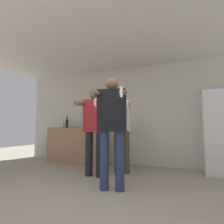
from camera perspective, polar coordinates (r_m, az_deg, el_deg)
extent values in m
plane|color=gray|center=(2.15, -10.45, -30.65)|extent=(14.00, 14.00, 0.00)
cube|color=beige|center=(4.59, 8.99, -0.88)|extent=(7.00, 0.06, 2.55)
cube|color=silver|center=(3.61, 3.17, 21.93)|extent=(7.00, 3.30, 0.05)
cube|color=white|center=(4.20, 32.62, -5.62)|extent=(0.76, 0.60, 1.68)
cube|color=#997551|center=(4.95, -11.28, -10.53)|extent=(1.58, 0.60, 0.93)
cube|color=brown|center=(4.93, -11.18, -5.07)|extent=(1.61, 0.63, 0.01)
cylinder|color=black|center=(5.04, -14.52, -3.65)|extent=(0.07, 0.07, 0.23)
cylinder|color=black|center=(5.05, -14.47, -1.80)|extent=(0.03, 0.03, 0.09)
sphere|color=silver|center=(5.05, -14.46, -1.27)|extent=(0.03, 0.03, 0.03)
cylinder|color=silver|center=(5.12, -15.74, -3.98)|extent=(0.07, 0.07, 0.17)
cylinder|color=silver|center=(5.13, -15.70, -2.51)|extent=(0.03, 0.03, 0.09)
sphere|color=#B29933|center=(5.13, -15.69, -1.98)|extent=(0.03, 0.03, 0.03)
cylinder|color=#563314|center=(4.64, -6.98, -3.87)|extent=(0.09, 0.09, 0.19)
cylinder|color=#563314|center=(4.64, -6.96, -2.19)|extent=(0.04, 0.04, 0.08)
sphere|color=maroon|center=(4.64, -6.96, -1.70)|extent=(0.04, 0.04, 0.04)
cylinder|color=silver|center=(4.76, -9.56, -3.73)|extent=(0.07, 0.07, 0.22)
cylinder|color=silver|center=(4.76, -9.53, -1.99)|extent=(0.02, 0.02, 0.07)
sphere|color=maroon|center=(4.77, -9.53, -1.56)|extent=(0.03, 0.03, 0.03)
cylinder|color=navy|center=(2.77, -2.50, -15.46)|extent=(0.14, 0.14, 0.87)
cylinder|color=navy|center=(2.72, 2.55, -15.63)|extent=(0.14, 0.14, 0.87)
cube|color=black|center=(2.71, 0.00, 0.46)|extent=(0.46, 0.28, 0.65)
sphere|color=brown|center=(2.79, 0.00, 9.18)|extent=(0.20, 0.20, 0.20)
cylinder|color=brown|center=(2.60, -5.33, 6.09)|extent=(0.16, 0.43, 0.15)
cylinder|color=brown|center=(2.52, 3.72, 6.46)|extent=(0.16, 0.43, 0.15)
cube|color=white|center=(2.31, 3.08, 6.61)|extent=(0.04, 0.04, 0.14)
cylinder|color=black|center=(3.57, -7.52, -13.28)|extent=(0.15, 0.15, 0.85)
cylinder|color=black|center=(3.47, -4.00, -13.56)|extent=(0.15, 0.15, 0.85)
cube|color=maroon|center=(3.49, -5.67, -1.21)|extent=(0.43, 0.20, 0.64)
sphere|color=brown|center=(3.55, -5.61, 5.61)|extent=(0.21, 0.21, 0.21)
cylinder|color=brown|center=(3.45, -10.07, 2.85)|extent=(0.10, 0.39, 0.16)
cylinder|color=brown|center=(3.26, -3.93, 3.26)|extent=(0.10, 0.39, 0.16)
cube|color=white|center=(3.09, -5.42, 3.13)|extent=(0.04, 0.04, 0.14)
cylinder|color=#38422D|center=(3.77, 1.62, -12.84)|extent=(0.11, 0.11, 0.86)
cylinder|color=#38422D|center=(3.72, 4.82, -12.92)|extent=(0.11, 0.11, 0.86)
cube|color=beige|center=(3.72, 3.15, -1.32)|extent=(0.40, 0.24, 0.65)
sphere|color=tan|center=(3.78, 3.11, 5.13)|extent=(0.21, 0.21, 0.21)
cylinder|color=tan|center=(3.63, -0.28, 2.62)|extent=(0.11, 0.36, 0.14)
cylinder|color=tan|center=(3.54, 5.34, 2.84)|extent=(0.11, 0.36, 0.14)
cube|color=white|center=(3.37, 4.79, 2.73)|extent=(0.04, 0.04, 0.14)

